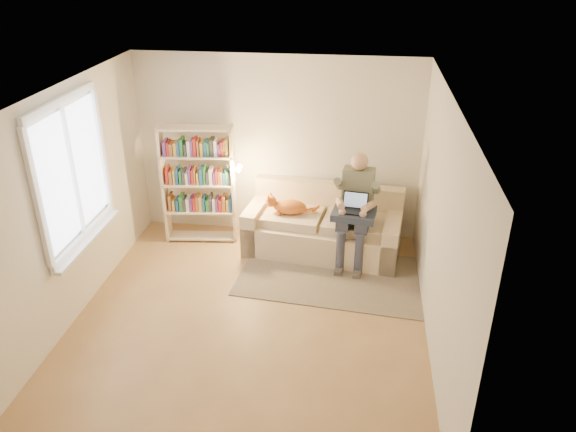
# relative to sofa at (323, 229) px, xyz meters

# --- Properties ---
(floor) EXTENTS (4.50, 4.50, 0.00)m
(floor) POSITION_rel_sofa_xyz_m (-0.71, -1.74, -0.32)
(floor) COLOR #9C7547
(floor) RESTS_ON ground
(ceiling) EXTENTS (4.00, 4.50, 0.02)m
(ceiling) POSITION_rel_sofa_xyz_m (-0.71, -1.74, 2.28)
(ceiling) COLOR white
(ceiling) RESTS_ON wall_back
(wall_left) EXTENTS (0.02, 4.50, 2.60)m
(wall_left) POSITION_rel_sofa_xyz_m (-2.71, -1.74, 0.98)
(wall_left) COLOR silver
(wall_left) RESTS_ON floor
(wall_right) EXTENTS (0.02, 4.50, 2.60)m
(wall_right) POSITION_rel_sofa_xyz_m (1.29, -1.74, 0.98)
(wall_right) COLOR silver
(wall_right) RESTS_ON floor
(wall_back) EXTENTS (4.00, 0.02, 2.60)m
(wall_back) POSITION_rel_sofa_xyz_m (-0.71, 0.51, 0.98)
(wall_back) COLOR silver
(wall_back) RESTS_ON floor
(wall_front) EXTENTS (4.00, 0.02, 2.60)m
(wall_front) POSITION_rel_sofa_xyz_m (-0.71, -3.99, 0.98)
(wall_front) COLOR silver
(wall_front) RESTS_ON floor
(window) EXTENTS (0.12, 1.52, 1.69)m
(window) POSITION_rel_sofa_xyz_m (-2.66, -1.54, 1.05)
(window) COLOR white
(window) RESTS_ON wall_left
(sofa) EXTENTS (2.20, 1.20, 0.89)m
(sofa) POSITION_rel_sofa_xyz_m (0.00, 0.00, 0.00)
(sofa) COLOR beige
(sofa) RESTS_ON floor
(person) EXTENTS (0.48, 0.69, 1.49)m
(person) POSITION_rel_sofa_xyz_m (0.43, -0.21, 0.52)
(person) COLOR slate
(person) RESTS_ON sofa
(cat) EXTENTS (0.70, 0.29, 0.25)m
(cat) POSITION_rel_sofa_xyz_m (-0.52, -0.07, 0.35)
(cat) COLOR orange
(cat) RESTS_ON sofa
(blanket) EXTENTS (0.60, 0.51, 0.09)m
(blanket) POSITION_rel_sofa_xyz_m (0.42, -0.35, 0.44)
(blanket) COLOR #252F42
(blanket) RESTS_ON person
(laptop) EXTENTS (0.36, 0.33, 0.27)m
(laptop) POSITION_rel_sofa_xyz_m (0.42, -0.34, 0.54)
(laptop) COLOR black
(laptop) RESTS_ON blanket
(bookshelf) EXTENTS (1.15, 0.36, 1.71)m
(bookshelf) POSITION_rel_sofa_xyz_m (-1.76, 0.08, 0.62)
(bookshelf) COLOR beige
(bookshelf) RESTS_ON floor
(rug) EXTENTS (2.56, 1.66, 0.01)m
(rug) POSITION_rel_sofa_xyz_m (0.21, -0.70, -0.32)
(rug) COLOR #80725D
(rug) RESTS_ON floor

